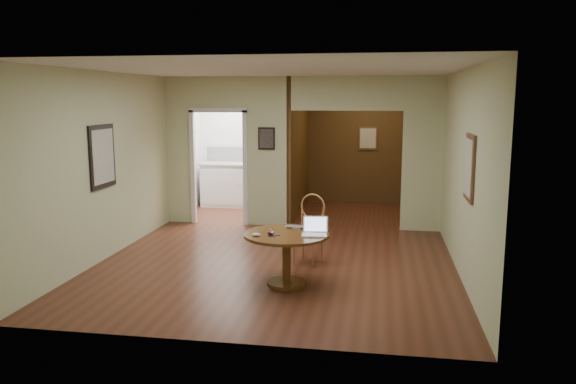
% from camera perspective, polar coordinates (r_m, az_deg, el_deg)
% --- Properties ---
extents(floor, '(5.00, 5.00, 0.00)m').
position_cam_1_polar(floor, '(7.89, -1.44, -7.57)').
color(floor, '#482214').
rests_on(floor, ground).
extents(room_shell, '(5.20, 7.50, 5.00)m').
position_cam_1_polar(room_shell, '(10.73, -0.84, 4.01)').
color(room_shell, silver).
rests_on(room_shell, ground).
extents(dining_table, '(1.06, 1.06, 0.67)m').
position_cam_1_polar(dining_table, '(7.01, -0.15, -5.59)').
color(dining_table, brown).
rests_on(dining_table, ground).
extents(chair, '(0.53, 0.53, 0.99)m').
position_cam_1_polar(chair, '(7.94, 2.24, -3.38)').
color(chair, '#995936').
rests_on(chair, ground).
extents(open_laptop, '(0.33, 0.30, 0.22)m').
position_cam_1_polar(open_laptop, '(6.91, 2.75, -3.84)').
color(open_laptop, white).
rests_on(open_laptop, dining_table).
extents(closed_laptop, '(0.35, 0.24, 0.03)m').
position_cam_1_polar(closed_laptop, '(7.20, 1.00, -3.67)').
color(closed_laptop, '#B9B9BE').
rests_on(closed_laptop, dining_table).
extents(mouse, '(0.11, 0.06, 0.04)m').
position_cam_1_polar(mouse, '(6.82, -3.24, -4.35)').
color(mouse, white).
rests_on(mouse, dining_table).
extents(wine_glass, '(0.09, 0.09, 0.10)m').
position_cam_1_polar(wine_glass, '(6.85, -1.76, -4.04)').
color(wine_glass, white).
rests_on(wine_glass, dining_table).
extents(pen, '(0.13, 0.09, 0.01)m').
position_cam_1_polar(pen, '(6.83, -1.42, -4.46)').
color(pen, '#0C1A55').
rests_on(pen, dining_table).
extents(kitchen_cabinet, '(2.06, 0.60, 0.94)m').
position_cam_1_polar(kitchen_cabinet, '(12.08, -4.02, 0.72)').
color(kitchen_cabinet, white).
rests_on(kitchen_cabinet, ground).
extents(grocery_bag, '(0.30, 0.26, 0.28)m').
position_cam_1_polar(grocery_bag, '(11.84, -0.32, 3.54)').
color(grocery_bag, beige).
rests_on(grocery_bag, kitchen_cabinet).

